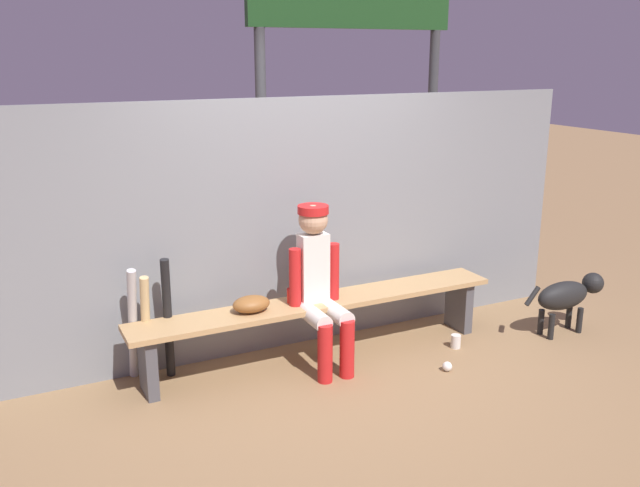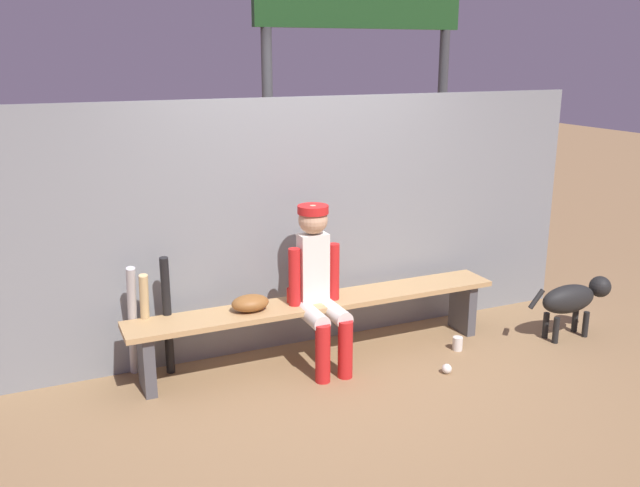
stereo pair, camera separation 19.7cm
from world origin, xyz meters
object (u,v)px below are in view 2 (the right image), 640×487
(player_seated, at_px, (319,282))
(baseball_glove, at_px, (250,303))
(dugout_bench, at_px, (320,312))
(cup_on_ground, at_px, (458,344))
(bat_aluminum_silver, at_px, (133,322))
(cup_on_bench, at_px, (292,295))
(dog, at_px, (574,298))
(bat_wood_natural, at_px, (145,326))
(scoreboard, at_px, (367,16))
(bat_aluminum_black, at_px, (167,317))
(baseball, at_px, (447,369))

(player_seated, height_order, baseball_glove, player_seated)
(dugout_bench, bearing_deg, cup_on_ground, -16.75)
(bat_aluminum_silver, bearing_deg, cup_on_bench, -8.71)
(player_seated, distance_m, cup_on_bench, 0.26)
(cup_on_ground, height_order, dog, dog)
(cup_on_ground, relative_size, cup_on_bench, 1.00)
(player_seated, relative_size, cup_on_ground, 11.18)
(player_seated, bearing_deg, bat_wood_natural, 166.57)
(baseball_glove, relative_size, bat_aluminum_silver, 0.31)
(bat_aluminum_silver, distance_m, scoreboard, 3.62)
(cup_on_ground, bearing_deg, baseball_glove, 168.83)
(bat_aluminum_black, height_order, bat_aluminum_silver, bat_aluminum_black)
(bat_aluminum_black, bearing_deg, dog, -11.31)
(dog, bearing_deg, player_seated, 170.54)
(bat_aluminum_black, height_order, dog, bat_aluminum_black)
(bat_wood_natural, distance_m, cup_on_ground, 2.44)
(scoreboard, bearing_deg, baseball, -100.81)
(player_seated, distance_m, scoreboard, 2.86)
(player_seated, height_order, bat_aluminum_silver, player_seated)
(bat_aluminum_black, relative_size, baseball, 12.46)
(bat_wood_natural, distance_m, baseball, 2.24)
(bat_aluminum_black, bearing_deg, player_seated, -14.92)
(bat_wood_natural, xyz_separation_m, scoreboard, (2.46, 1.36, 2.23))
(player_seated, bearing_deg, baseball_glove, 167.58)
(bat_wood_natural, height_order, baseball, bat_wood_natural)
(bat_aluminum_silver, distance_m, dog, 3.55)
(bat_wood_natural, distance_m, dog, 3.46)
(baseball, relative_size, dog, 0.09)
(player_seated, distance_m, bat_wood_natural, 1.30)
(bat_wood_natural, bearing_deg, baseball_glove, -14.12)
(player_seated, xyz_separation_m, cup_on_bench, (-0.16, 0.16, -0.14))
(bat_aluminum_black, height_order, cup_on_ground, bat_aluminum_black)
(player_seated, bearing_deg, cup_on_bench, 135.36)
(cup_on_ground, height_order, scoreboard, scoreboard)
(dugout_bench, xyz_separation_m, bat_wood_natural, (-1.29, 0.18, 0.03))
(bat_aluminum_silver, bearing_deg, cup_on_ground, -12.55)
(bat_aluminum_black, xyz_separation_m, bat_wood_natural, (-0.16, 0.01, -0.05))
(bat_aluminum_black, bearing_deg, scoreboard, 30.77)
(baseball, relative_size, cup_on_bench, 0.67)
(player_seated, xyz_separation_m, dog, (2.16, -0.36, -0.33))
(bat_aluminum_black, relative_size, dog, 1.09)
(dog, bearing_deg, baseball_glove, 169.97)
(scoreboard, bearing_deg, baseball_glove, -138.17)
(dugout_bench, bearing_deg, bat_aluminum_silver, 170.81)
(baseball_glove, relative_size, bat_wood_natural, 0.34)
(dugout_bench, bearing_deg, cup_on_bench, 168.25)
(baseball, bearing_deg, dog, 7.01)
(cup_on_bench, bearing_deg, baseball_glove, -172.68)
(cup_on_ground, bearing_deg, dugout_bench, 163.25)
(baseball_glove, xyz_separation_m, cup_on_bench, (0.35, 0.04, -0.01))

